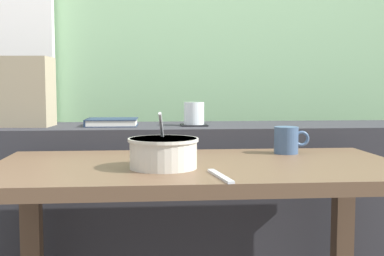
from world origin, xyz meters
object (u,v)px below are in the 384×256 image
fork_utensil (220,176)px  breakfast_table (199,208)px  coaster_square (194,125)px  throw_pillow (9,92)px  ceramic_mug (287,140)px  closed_book (112,122)px  soup_bowl (163,153)px  juice_glass (194,114)px

fork_utensil → breakfast_table: bearing=89.0°
coaster_square → throw_pillow: bearing=177.1°
ceramic_mug → coaster_square: bearing=126.4°
closed_book → soup_bowl: soup_bowl is taller
closed_book → juice_glass: bearing=-5.1°
breakfast_table → soup_bowl: size_ratio=6.13×
breakfast_table → coaster_square: (0.03, 0.53, 0.19)m
closed_book → fork_utensil: size_ratio=1.16×
soup_bowl → fork_utensil: bearing=-47.2°
juice_glass → soup_bowl: juice_glass is taller
breakfast_table → soup_bowl: 0.21m
closed_book → ceramic_mug: 0.69m
throw_pillow → coaster_square: bearing=-2.9°
breakfast_table → closed_book: closed_book is taller
breakfast_table → juice_glass: size_ratio=13.30×
coaster_square → fork_utensil: size_ratio=0.59×
juice_glass → throw_pillow: (-0.69, 0.03, 0.09)m
juice_glass → closed_book: 0.32m
breakfast_table → coaster_square: size_ratio=11.33×
coaster_square → ceramic_mug: 0.44m
closed_book → ceramic_mug: bearing=-33.7°
breakfast_table → juice_glass: (0.03, 0.53, 0.23)m
closed_book → coaster_square: bearing=-5.1°
juice_glass → breakfast_table: bearing=-93.7°
closed_book → fork_utensil: bearing=-68.2°
juice_glass → throw_pillow: size_ratio=0.27×
closed_book → fork_utensil: (0.31, -0.77, -0.07)m
breakfast_table → ceramic_mug: ceramic_mug is taller
closed_book → ceramic_mug: size_ratio=1.74×
juice_glass → closed_book: (-0.31, 0.03, -0.03)m
throw_pillow → fork_utensil: size_ratio=1.88×
soup_bowl → coaster_square: bearing=77.3°
closed_book → breakfast_table: bearing=-63.5°
juice_glass → throw_pillow: bearing=177.1°
coaster_square → fork_utensil: coaster_square is taller
soup_bowl → fork_utensil: size_ratio=1.09×
soup_bowl → ceramic_mug: soup_bowl is taller
fork_utensil → juice_glass: bearing=80.9°
throw_pillow → ceramic_mug: (0.96, -0.39, -0.15)m
throw_pillow → fork_utensil: 1.06m
juice_glass → throw_pillow: throw_pillow is taller
throw_pillow → juice_glass: bearing=-2.9°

